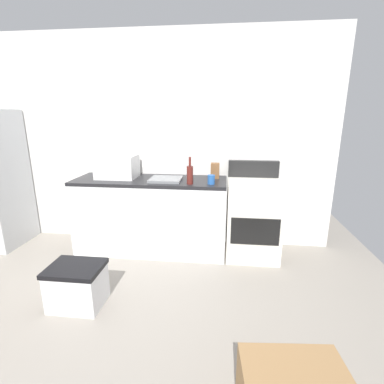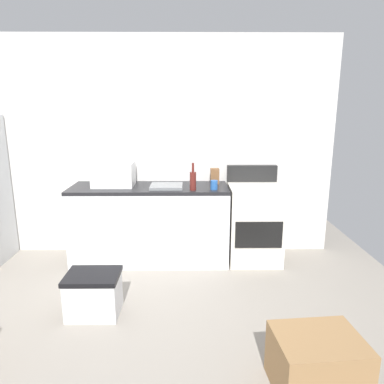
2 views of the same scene
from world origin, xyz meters
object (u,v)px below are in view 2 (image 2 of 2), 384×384
(stove_oven, at_px, (254,222))
(knife_block, at_px, (215,176))
(microwave, at_px, (114,174))
(storage_bin, at_px, (94,294))
(wine_bottle, at_px, (193,180))
(cardboard_box_medium, at_px, (317,364))
(coffee_mug, at_px, (214,185))

(stove_oven, height_order, knife_block, stove_oven)
(microwave, bearing_deg, storage_bin, -88.75)
(wine_bottle, xyz_separation_m, cardboard_box_medium, (0.77, -1.84, -0.82))
(wine_bottle, distance_m, coffee_mug, 0.24)
(wine_bottle, relative_size, storage_bin, 0.65)
(cardboard_box_medium, bearing_deg, microwave, 129.02)
(storage_bin, bearing_deg, stove_oven, 35.73)
(coffee_mug, distance_m, storage_bin, 1.67)
(wine_bottle, height_order, knife_block, wine_bottle)
(knife_block, height_order, storage_bin, knife_block)
(coffee_mug, relative_size, knife_block, 0.56)
(stove_oven, bearing_deg, wine_bottle, -164.94)
(stove_oven, bearing_deg, storage_bin, -144.27)
(microwave, distance_m, coffee_mug, 1.16)
(knife_block, bearing_deg, cardboard_box_medium, -76.93)
(stove_oven, height_order, microwave, microwave)
(microwave, bearing_deg, wine_bottle, -13.87)
(coffee_mug, xyz_separation_m, cardboard_box_medium, (0.54, -1.87, -0.76))
(microwave, relative_size, wine_bottle, 1.53)
(microwave, relative_size, knife_block, 2.56)
(microwave, distance_m, storage_bin, 1.45)
(wine_bottle, distance_m, knife_block, 0.43)
(wine_bottle, xyz_separation_m, knife_block, (0.26, 0.34, -0.02))
(microwave, xyz_separation_m, cardboard_box_medium, (1.67, -2.07, -0.84))
(knife_block, xyz_separation_m, storage_bin, (-1.14, -1.29, -0.80))
(microwave, bearing_deg, stove_oven, -1.05)
(microwave, distance_m, knife_block, 1.17)
(wine_bottle, bearing_deg, stove_oven, 15.06)
(coffee_mug, bearing_deg, microwave, 170.23)
(stove_oven, relative_size, wine_bottle, 3.67)
(stove_oven, bearing_deg, coffee_mug, -161.23)
(wine_bottle, height_order, coffee_mug, wine_bottle)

